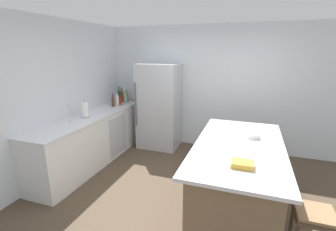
% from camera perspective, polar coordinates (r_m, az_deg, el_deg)
% --- Properties ---
extents(ground_plane, '(7.20, 7.20, 0.00)m').
position_cam_1_polar(ground_plane, '(3.56, 5.81, -20.45)').
color(ground_plane, '#4C3D2D').
extents(wall_rear, '(6.00, 0.10, 2.60)m').
position_cam_1_polar(wall_rear, '(5.17, 12.17, 6.32)').
color(wall_rear, silver).
rests_on(wall_rear, ground_plane).
extents(wall_left, '(0.10, 6.00, 2.60)m').
position_cam_1_polar(wall_left, '(4.25, -27.71, 3.02)').
color(wall_left, silver).
rests_on(wall_left, ground_plane).
extents(counter_run_left, '(0.64, 2.82, 0.93)m').
position_cam_1_polar(counter_run_left, '(4.74, -17.30, -5.28)').
color(counter_run_left, silver).
rests_on(counter_run_left, ground_plane).
extents(kitchen_island, '(1.10, 2.16, 0.91)m').
position_cam_1_polar(kitchen_island, '(3.41, 16.12, -13.69)').
color(kitchen_island, '#7A6047').
rests_on(kitchen_island, ground_plane).
extents(refrigerator, '(0.85, 0.71, 1.81)m').
position_cam_1_polar(refrigerator, '(5.17, -2.09, 2.21)').
color(refrigerator, '#B7BABF').
rests_on(refrigerator, ground_plane).
extents(bar_stool, '(0.36, 0.36, 0.63)m').
position_cam_1_polar(bar_stool, '(2.82, 31.56, -20.86)').
color(bar_stool, '#473828').
rests_on(bar_stool, ground_plane).
extents(sink_faucet, '(0.15, 0.05, 0.30)m').
position_cam_1_polar(sink_faucet, '(4.22, -22.49, 0.58)').
color(sink_faucet, silver).
rests_on(sink_faucet, counter_run_left).
extents(paper_towel_roll, '(0.14, 0.14, 0.31)m').
position_cam_1_polar(paper_towel_roll, '(4.43, -19.30, 1.22)').
color(paper_towel_roll, gray).
rests_on(paper_towel_roll, counter_run_left).
extents(olive_oil_bottle, '(0.06, 0.06, 0.28)m').
position_cam_1_polar(olive_oil_bottle, '(5.62, -9.78, 4.51)').
color(olive_oil_bottle, olive).
rests_on(olive_oil_bottle, counter_run_left).
extents(whiskey_bottle, '(0.08, 0.08, 0.33)m').
position_cam_1_polar(whiskey_bottle, '(5.58, -11.01, 4.56)').
color(whiskey_bottle, brown).
rests_on(whiskey_bottle, counter_run_left).
extents(gin_bottle, '(0.07, 0.07, 0.28)m').
position_cam_1_polar(gin_bottle, '(5.42, -10.09, 4.08)').
color(gin_bottle, '#8CB79E').
rests_on(gin_bottle, counter_run_left).
extents(wine_bottle, '(0.07, 0.07, 0.39)m').
position_cam_1_polar(wine_bottle, '(5.39, -11.61, 4.36)').
color(wine_bottle, '#19381E').
rests_on(wine_bottle, counter_run_left).
extents(hot_sauce_bottle, '(0.05, 0.05, 0.23)m').
position_cam_1_polar(hot_sauce_bottle, '(5.29, -11.38, 3.49)').
color(hot_sauce_bottle, red).
rests_on(hot_sauce_bottle, counter_run_left).
extents(soda_bottle, '(0.07, 0.07, 0.30)m').
position_cam_1_polar(soda_bottle, '(5.20, -12.08, 3.60)').
color(soda_bottle, silver).
rests_on(soda_bottle, counter_run_left).
extents(syrup_bottle, '(0.06, 0.06, 0.27)m').
position_cam_1_polar(syrup_bottle, '(5.16, -13.04, 3.25)').
color(syrup_bottle, '#5B3319').
rests_on(syrup_bottle, counter_run_left).
extents(cookbook_stack, '(0.23, 0.18, 0.06)m').
position_cam_1_polar(cookbook_stack, '(2.63, 17.43, -11.08)').
color(cookbook_stack, gold).
rests_on(cookbook_stack, kitchen_island).
extents(mixing_bowl, '(0.21, 0.21, 0.07)m').
position_cam_1_polar(mixing_bowl, '(3.51, 19.51, -4.46)').
color(mixing_bowl, silver).
rests_on(mixing_bowl, kitchen_island).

